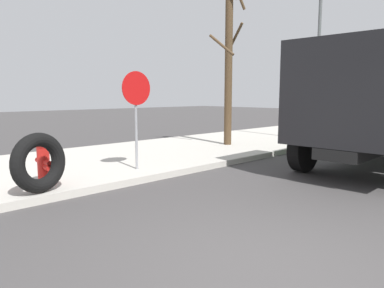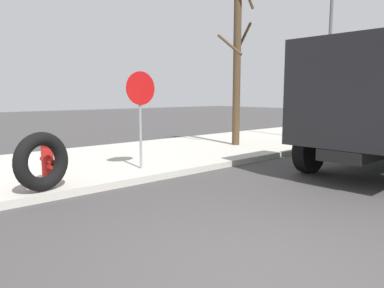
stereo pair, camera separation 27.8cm
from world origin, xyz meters
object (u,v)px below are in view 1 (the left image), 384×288
(fire_hydrant, at_px, (44,159))
(bare_tree, at_px, (229,60))
(stop_sign, at_px, (136,102))
(street_light_pole, at_px, (318,66))
(loose_tire, at_px, (39,163))

(fire_hydrant, xyz_separation_m, bare_tree, (6.82, 1.19, 2.38))
(stop_sign, xyz_separation_m, street_light_pole, (8.04, -0.19, 1.19))
(fire_hydrant, xyz_separation_m, street_light_pole, (10.16, -0.27, 2.27))
(stop_sign, distance_m, bare_tree, 5.03)
(stop_sign, bearing_deg, street_light_pole, -1.37)
(bare_tree, height_order, street_light_pole, bare_tree)
(stop_sign, bearing_deg, bare_tree, 15.14)
(loose_tire, height_order, street_light_pole, street_light_pole)
(fire_hydrant, height_order, stop_sign, stop_sign)
(loose_tire, xyz_separation_m, street_light_pole, (10.47, 0.31, 2.21))
(bare_tree, bearing_deg, loose_tire, -166.06)
(loose_tire, height_order, bare_tree, bare_tree)
(fire_hydrant, height_order, loose_tire, loose_tire)
(stop_sign, distance_m, street_light_pole, 8.13)
(street_light_pole, bearing_deg, loose_tire, -178.32)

